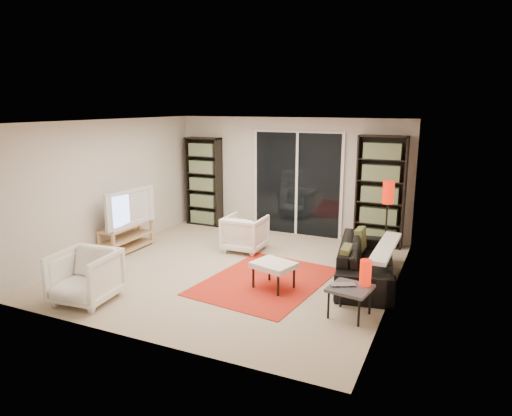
% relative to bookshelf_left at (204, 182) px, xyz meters
% --- Properties ---
extents(floor, '(5.00, 5.00, 0.00)m').
position_rel_bookshelf_left_xyz_m(floor, '(1.95, -2.33, -0.98)').
color(floor, '#C8B29B').
rests_on(floor, ground).
extents(wall_back, '(5.00, 0.02, 2.40)m').
position_rel_bookshelf_left_xyz_m(wall_back, '(1.95, 0.17, 0.22)').
color(wall_back, beige).
rests_on(wall_back, ground).
extents(wall_front, '(5.00, 0.02, 2.40)m').
position_rel_bookshelf_left_xyz_m(wall_front, '(1.95, -4.83, 0.22)').
color(wall_front, beige).
rests_on(wall_front, ground).
extents(wall_left, '(0.02, 5.00, 2.40)m').
position_rel_bookshelf_left_xyz_m(wall_left, '(-0.55, -2.33, 0.22)').
color(wall_left, beige).
rests_on(wall_left, ground).
extents(wall_right, '(0.02, 5.00, 2.40)m').
position_rel_bookshelf_left_xyz_m(wall_right, '(4.45, -2.33, 0.22)').
color(wall_right, beige).
rests_on(wall_right, ground).
extents(ceiling, '(5.00, 5.00, 0.02)m').
position_rel_bookshelf_left_xyz_m(ceiling, '(1.95, -2.33, 1.42)').
color(ceiling, white).
rests_on(ceiling, wall_back).
extents(sliding_door, '(1.92, 0.08, 2.16)m').
position_rel_bookshelf_left_xyz_m(sliding_door, '(2.15, 0.13, 0.07)').
color(sliding_door, white).
rests_on(sliding_door, ground).
extents(bookshelf_left, '(0.80, 0.30, 1.95)m').
position_rel_bookshelf_left_xyz_m(bookshelf_left, '(0.00, 0.00, 0.00)').
color(bookshelf_left, black).
rests_on(bookshelf_left, ground).
extents(bookshelf_right, '(0.90, 0.30, 2.10)m').
position_rel_bookshelf_left_xyz_m(bookshelf_right, '(3.85, -0.00, 0.07)').
color(bookshelf_right, black).
rests_on(bookshelf_right, ground).
extents(tv_stand, '(0.37, 1.15, 0.50)m').
position_rel_bookshelf_left_xyz_m(tv_stand, '(-0.31, -2.27, -0.71)').
color(tv_stand, tan).
rests_on(tv_stand, floor).
extents(tv, '(0.27, 1.16, 0.66)m').
position_rel_bookshelf_left_xyz_m(tv, '(-0.29, -2.27, -0.14)').
color(tv, black).
rests_on(tv, tv_stand).
extents(rug, '(1.87, 2.38, 0.01)m').
position_rel_bookshelf_left_xyz_m(rug, '(2.61, -2.60, -0.97)').
color(rug, red).
rests_on(rug, floor).
extents(sofa, '(1.13, 2.17, 0.60)m').
position_rel_bookshelf_left_xyz_m(sofa, '(4.01, -1.89, -0.67)').
color(sofa, black).
rests_on(sofa, floor).
extents(armchair_back, '(0.72, 0.74, 0.66)m').
position_rel_bookshelf_left_xyz_m(armchair_back, '(1.66, -1.34, -0.64)').
color(armchair_back, white).
rests_on(armchair_back, floor).
extents(armchair_front, '(0.84, 0.86, 0.72)m').
position_rel_bookshelf_left_xyz_m(armchair_front, '(0.66, -4.28, -0.62)').
color(armchair_front, white).
rests_on(armchair_front, floor).
extents(ottoman, '(0.69, 0.62, 0.40)m').
position_rel_bookshelf_left_xyz_m(ottoman, '(2.83, -2.79, -0.63)').
color(ottoman, white).
rests_on(ottoman, floor).
extents(side_table, '(0.57, 0.57, 0.40)m').
position_rel_bookshelf_left_xyz_m(side_table, '(4.06, -3.24, -0.62)').
color(side_table, '#414045').
rests_on(side_table, floor).
extents(laptop, '(0.38, 0.33, 0.03)m').
position_rel_bookshelf_left_xyz_m(laptop, '(3.98, -3.28, -0.56)').
color(laptop, silver).
rests_on(laptop, side_table).
extents(table_lamp, '(0.15, 0.15, 0.33)m').
position_rel_bookshelf_left_xyz_m(table_lamp, '(4.21, -3.09, -0.41)').
color(table_lamp, red).
rests_on(table_lamp, side_table).
extents(floor_lamp, '(0.21, 0.21, 1.42)m').
position_rel_bookshelf_left_xyz_m(floor_lamp, '(4.13, -0.95, 0.11)').
color(floor_lamp, black).
rests_on(floor_lamp, floor).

